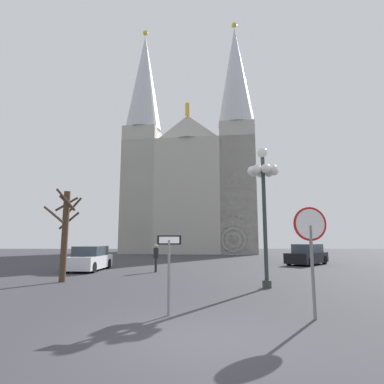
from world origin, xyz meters
TOP-DOWN VIEW (x-y plane):
  - ground_plane at (0.00, 0.00)m, footprint 120.00×120.00m
  - cathedral at (-0.01, 39.43)m, footprint 20.01×14.12m
  - stop_sign at (2.94, 1.56)m, footprint 0.86×0.11m
  - one_way_arrow_sign at (-0.66, 1.97)m, footprint 0.64×0.07m
  - street_lamp at (2.98, 6.52)m, footprint 1.32×1.32m
  - bare_tree at (-5.98, 8.35)m, footprint 1.55×1.66m
  - parked_car_near_white at (-6.45, 13.68)m, footprint 1.96×4.15m
  - parked_car_far_black at (8.96, 18.17)m, footprint 4.24×4.39m
  - pedestrian_walking at (-2.17, 12.72)m, footprint 0.32×0.32m

SIDE VIEW (x-z plane):
  - ground_plane at x=0.00m, z-range 0.00..0.00m
  - parked_car_near_white at x=-6.45m, z-range -0.05..1.46m
  - parked_car_far_black at x=8.96m, z-range -0.06..1.51m
  - pedestrian_walking at x=-2.17m, z-range 0.17..1.81m
  - one_way_arrow_sign at x=-0.66m, z-range 0.29..2.32m
  - stop_sign at x=2.94m, z-range 0.58..3.32m
  - bare_tree at x=-5.98m, z-range 0.19..4.46m
  - street_lamp at x=2.98m, z-range 1.34..7.15m
  - cathedral at x=-0.01m, z-range -5.99..28.34m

